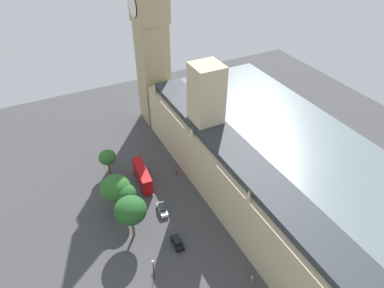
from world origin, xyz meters
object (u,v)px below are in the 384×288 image
at_px(parliament_building, 231,174).
at_px(pedestrian_by_river_gate, 177,172).
at_px(plane_tree_kerbside, 107,158).
at_px(car_white_far_end, 162,209).
at_px(car_black_midblock, 177,242).
at_px(double_decker_bus_corner, 142,175).
at_px(plane_tree_trailing, 131,210).
at_px(pedestrian_opposite_hall, 252,279).
at_px(plane_tree_slot_10, 125,194).
at_px(plane_tree_under_trees, 116,188).
at_px(clock_tower, 150,25).
at_px(street_lamp_slot_11, 153,266).

relative_size(parliament_building, pedestrian_by_river_gate, 46.98).
bearing_deg(plane_tree_kerbside, car_white_far_end, 110.79).
xyz_separation_m(parliament_building, pedestrian_by_river_gate, (7.39, -14.47, -7.84)).
bearing_deg(car_black_midblock, plane_tree_kerbside, -75.11).
relative_size(double_decker_bus_corner, plane_tree_trailing, 0.98).
bearing_deg(pedestrian_by_river_gate, car_black_midblock, 82.77).
relative_size(car_black_midblock, plane_tree_trailing, 0.39).
relative_size(pedestrian_opposite_hall, pedestrian_by_river_gate, 1.00).
distance_m(car_white_far_end, car_black_midblock, 10.30).
bearing_deg(plane_tree_slot_10, plane_tree_under_trees, -59.35).
bearing_deg(plane_tree_slot_10, double_decker_bus_corner, -130.82).
relative_size(parliament_building, car_white_far_end, 16.78).
bearing_deg(plane_tree_kerbside, double_decker_bus_corner, 131.07).
xyz_separation_m(double_decker_bus_corner, plane_tree_slot_10, (6.92, 8.01, 3.45)).
distance_m(clock_tower, plane_tree_slot_10, 49.11).
xyz_separation_m(parliament_building, plane_tree_under_trees, (25.01, -9.57, -1.95)).
bearing_deg(plane_tree_kerbside, pedestrian_by_river_gate, 152.26).
xyz_separation_m(double_decker_bus_corner, car_black_midblock, (0.25, 21.70, -1.75)).
bearing_deg(double_decker_bus_corner, plane_tree_trailing, -112.46).
xyz_separation_m(pedestrian_opposite_hall, street_lamp_slot_11, (16.87, -8.89, 3.51)).
height_order(parliament_building, pedestrian_opposite_hall, parliament_building).
relative_size(plane_tree_kerbside, street_lamp_slot_11, 1.23).
bearing_deg(clock_tower, plane_tree_slot_10, 58.54).
bearing_deg(pedestrian_by_river_gate, street_lamp_slot_11, 74.51).
relative_size(car_black_midblock, plane_tree_under_trees, 0.43).
distance_m(parliament_building, plane_tree_trailing, 24.45).
relative_size(double_decker_bus_corner, plane_tree_kerbside, 1.43).
distance_m(double_decker_bus_corner, plane_tree_trailing, 17.66).
relative_size(plane_tree_kerbside, plane_tree_trailing, 0.69).
bearing_deg(plane_tree_under_trees, car_white_far_end, 147.32).
bearing_deg(double_decker_bus_corner, parliament_building, -37.69).
distance_m(clock_tower, pedestrian_opposite_hall, 71.18).
bearing_deg(car_white_far_end, plane_tree_slot_10, -16.75).
relative_size(car_black_midblock, street_lamp_slot_11, 0.69).
height_order(pedestrian_opposite_hall, plane_tree_slot_10, plane_tree_slot_10).
bearing_deg(plane_tree_under_trees, car_black_midblock, 116.66).
height_order(plane_tree_kerbside, plane_tree_slot_10, plane_tree_slot_10).
relative_size(pedestrian_opposite_hall, street_lamp_slot_11, 0.28).
height_order(double_decker_bus_corner, car_black_midblock, double_decker_bus_corner).
bearing_deg(plane_tree_kerbside, car_black_midblock, 102.20).
height_order(clock_tower, double_decker_bus_corner, clock_tower).
relative_size(parliament_building, pedestrian_opposite_hall, 46.79).
bearing_deg(clock_tower, pedestrian_by_river_gate, 78.48).
distance_m(car_black_midblock, pedestrian_by_river_gate, 22.98).
bearing_deg(clock_tower, parliament_building, 91.91).
distance_m(double_decker_bus_corner, street_lamp_slot_11, 28.28).
bearing_deg(plane_tree_under_trees, plane_tree_trailing, 93.52).
relative_size(pedestrian_by_river_gate, plane_tree_under_trees, 0.17).
relative_size(pedestrian_by_river_gate, plane_tree_trailing, 0.16).
distance_m(plane_tree_slot_10, street_lamp_slot_11, 19.25).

